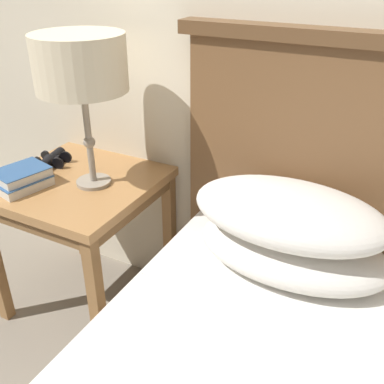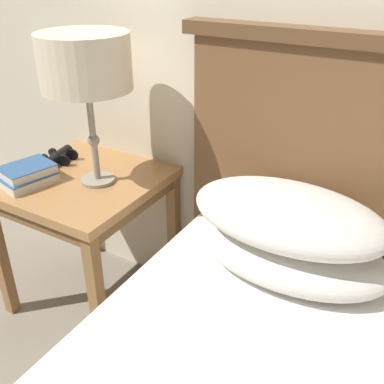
% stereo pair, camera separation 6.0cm
% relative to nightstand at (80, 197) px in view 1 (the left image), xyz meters
% --- Properties ---
extents(nightstand, '(0.58, 0.58, 0.60)m').
position_rel_nightstand_xyz_m(nightstand, '(0.00, 0.00, 0.00)').
color(nightstand, '#AD7A47').
rests_on(nightstand, ground_plane).
extents(table_lamp, '(0.31, 0.31, 0.55)m').
position_rel_nightstand_xyz_m(table_lamp, '(0.08, 0.00, 0.52)').
color(table_lamp, gray).
rests_on(table_lamp, nightstand).
extents(book_on_nightstand, '(0.19, 0.22, 0.04)m').
position_rel_nightstand_xyz_m(book_on_nightstand, '(-0.14, -0.14, 0.10)').
color(book_on_nightstand, silver).
rests_on(book_on_nightstand, nightstand).
extents(book_stacked_on_top, '(0.19, 0.21, 0.03)m').
position_rel_nightstand_xyz_m(book_stacked_on_top, '(-0.14, -0.14, 0.13)').
color(book_stacked_on_top, silver).
rests_on(book_stacked_on_top, book_on_nightstand).
extents(binoculars_pair, '(0.15, 0.16, 0.05)m').
position_rel_nightstand_xyz_m(binoculars_pair, '(-0.18, 0.06, 0.10)').
color(binoculars_pair, black).
rests_on(binoculars_pair, nightstand).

